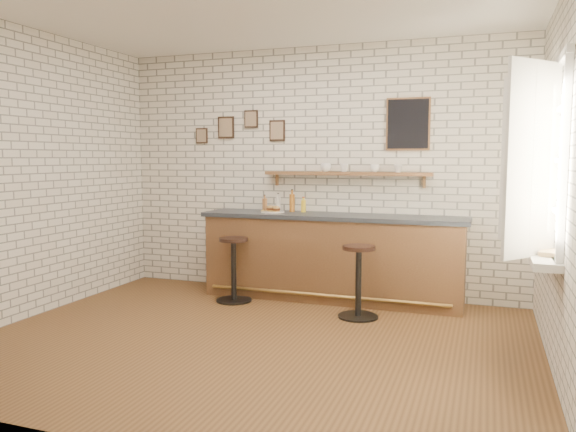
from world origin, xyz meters
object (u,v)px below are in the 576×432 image
Objects in this scene: condiment_bottle_yellow at (303,206)px; shelf_cup_d at (398,168)px; bar_stool_right at (358,279)px; shelf_cup_c at (375,168)px; bitters_bottle_white at (278,204)px; shelf_cup_b at (344,168)px; sandwich_plate at (273,212)px; bitters_bottle_brown at (265,204)px; bar_stool_left at (234,267)px; ciabatta_sandwich at (273,209)px; book_lower at (541,253)px; book_upper at (541,251)px; shelf_cup_a at (326,167)px; bar_counter at (332,257)px; bitters_bottle_amber at (292,203)px.

condiment_bottle_yellow is 1.95× the size of shelf_cup_d.
bar_stool_right is 1.41m from shelf_cup_c.
bitters_bottle_white is at bearing 180.00° from condiment_bottle_yellow.
condiment_bottle_yellow is (0.33, 0.00, -0.01)m from bitters_bottle_white.
condiment_bottle_yellow is 1.82× the size of shelf_cup_b.
shelf_cup_b is 0.37m from shelf_cup_c.
bitters_bottle_brown reaches higher than sandwich_plate.
bar_stool_right is at bearing -6.66° from bar_stool_left.
ciabatta_sandwich is 1.03× the size of book_lower.
book_upper is (1.64, -1.85, -0.59)m from shelf_cup_c.
shelf_cup_c is (1.51, 0.67, 1.14)m from bar_stool_left.
shelf_cup_c is at bearing 146.70° from book_lower.
bitters_bottle_brown reaches higher than condiment_bottle_yellow.
condiment_bottle_yellow is at bearing 154.18° from shelf_cup_a.
ciabatta_sandwich is 0.94× the size of book_upper.
bar_counter is at bearing -173.18° from shelf_cup_d.
shelf_cup_d reaches higher than book_upper.
book_lower is (3.00, -1.80, -0.15)m from bitters_bottle_brown.
bitters_bottle_brown is at bearing 171.19° from bar_counter.
sandwich_plate is 1.50× the size of condiment_bottle_yellow.
shelf_cup_b is at bearing -39.10° from shelf_cup_a.
condiment_bottle_yellow is at bearing 22.77° from sandwich_plate.
bar_counter is 1.15m from shelf_cup_c.
shelf_cup_b reaches higher than bitters_bottle_brown.
book_upper is at bearing -38.20° from bar_counter.
shelf_cup_a is at bearing 171.33° from shelf_cup_d.
ciabatta_sandwich is 0.86m from bar_stool_left.
bar_stool_right is at bearing -157.88° from shelf_cup_c.
bitters_bottle_white is 0.74m from shelf_cup_a.
shelf_cup_d reaches higher than bitters_bottle_brown.
bitters_bottle_white is 2.01× the size of shelf_cup_c.
bitters_bottle_white is 0.98m from bar_stool_left.
condiment_bottle_yellow is at bearing 125.68° from shelf_cup_b.
condiment_bottle_yellow is 0.67m from shelf_cup_b.
sandwich_plate is at bearing 152.06° from bar_stool_right.
condiment_bottle_yellow is 3.07m from book_upper.
bitters_bottle_brown is 0.27× the size of bar_stool_left.
shelf_cup_c is at bearing 171.33° from shelf_cup_d.
condiment_bottle_yellow is at bearing 0.00° from bitters_bottle_brown.
bar_counter reaches higher than bar_stool_right.
bar_counter is 11.29× the size of bitters_bottle_amber.
book_lower is 0.02m from book_upper.
shelf_cup_a is at bearing 155.94° from book_upper.
bar_stool_left is at bearing -156.13° from bar_counter.
bar_stool_left is (-0.15, -0.60, -0.69)m from bitters_bottle_brown.
shelf_cup_d is (0.86, 0.00, -0.01)m from shelf_cup_a.
shelf_cup_b is (0.82, 0.21, 0.49)m from ciabatta_sandwich.
shelf_cup_d is (0.72, 0.20, 1.04)m from bar_counter.
book_lower is (2.23, -1.86, -0.61)m from shelf_cup_a.
sandwich_plate is 1.21× the size of book_upper.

